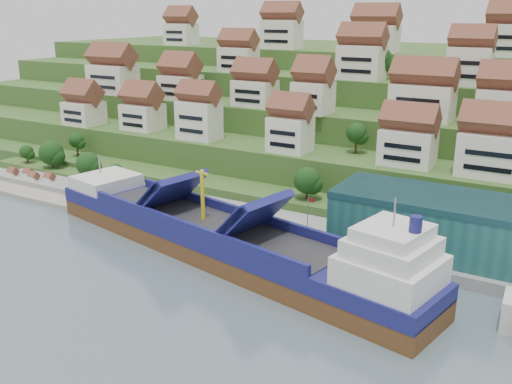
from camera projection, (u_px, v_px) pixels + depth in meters
The scene contains 10 objects.
ground at pixel (198, 248), 107.56m from camera, with size 300.00×300.00×0.00m, color slate.
quay at pixel (328, 237), 109.82m from camera, with size 180.00×14.00×2.20m, color gray.
pebble_beach at pixel (41, 184), 145.41m from camera, with size 45.00×20.00×1.00m, color gray.
hillside at pixel (381, 112), 189.28m from camera, with size 260.00×128.00×31.00m.
hillside_village at pixel (353, 87), 146.53m from camera, with size 154.23×63.02×29.06m.
hillside_trees at pixel (278, 120), 142.58m from camera, with size 138.42×62.33×31.13m.
warehouse at pixel (512, 236), 94.08m from camera, with size 60.00×15.00×10.00m, color #215959.
flagpole at pixel (308, 215), 104.89m from camera, with size 1.28×0.16×8.00m.
beach_huts at pixel (31, 178), 144.87m from camera, with size 14.40×3.70×2.20m.
cargo_ship at pixel (229, 242), 101.49m from camera, with size 84.05×29.02×18.50m.
Camera 1 is at (60.08, -79.86, 42.61)m, focal length 40.00 mm.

